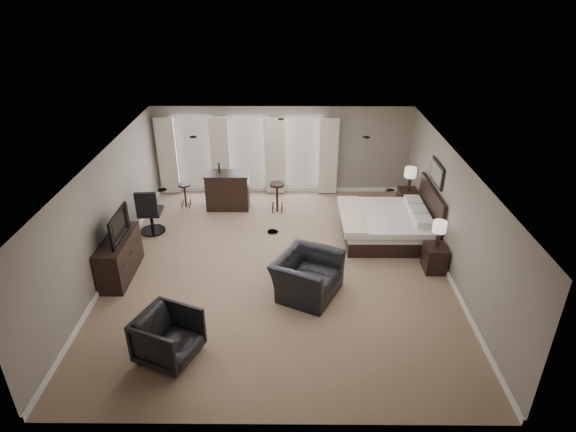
{
  "coord_description": "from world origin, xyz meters",
  "views": [
    {
      "loc": [
        0.27,
        -9.19,
        6.02
      ],
      "look_at": [
        0.2,
        0.4,
        1.1
      ],
      "focal_mm": 30.0,
      "sensor_mm": 36.0,
      "label": 1
    }
  ],
  "objects_px": {
    "nightstand_far": "(407,201)",
    "bar_stool_left": "(185,196)",
    "tv": "(116,236)",
    "armchair_far": "(168,335)",
    "armchair_near": "(307,269)",
    "desk_chair": "(150,210)",
    "bar_stool_right": "(277,197)",
    "bar_counter": "(228,191)",
    "lamp_far": "(410,179)",
    "nightstand_near": "(435,258)",
    "dresser": "(120,257)",
    "bed": "(385,213)",
    "lamp_near": "(438,234)"
  },
  "relations": [
    {
      "from": "bar_stool_left",
      "to": "desk_chair",
      "type": "bearing_deg",
      "value": -111.19
    },
    {
      "from": "nightstand_far",
      "to": "lamp_near",
      "type": "height_order",
      "value": "lamp_near"
    },
    {
      "from": "lamp_near",
      "to": "bar_counter",
      "type": "height_order",
      "value": "lamp_near"
    },
    {
      "from": "bed",
      "to": "nightstand_far",
      "type": "distance_m",
      "value": 1.74
    },
    {
      "from": "bar_counter",
      "to": "desk_chair",
      "type": "xyz_separation_m",
      "value": [
        -1.79,
        -1.42,
        0.08
      ]
    },
    {
      "from": "bed",
      "to": "nightstand_near",
      "type": "relative_size",
      "value": 3.56
    },
    {
      "from": "bed",
      "to": "lamp_near",
      "type": "distance_m",
      "value": 1.72
    },
    {
      "from": "nightstand_near",
      "to": "lamp_near",
      "type": "xyz_separation_m",
      "value": [
        0.0,
        0.0,
        0.61
      ]
    },
    {
      "from": "armchair_far",
      "to": "lamp_near",
      "type": "bearing_deg",
      "value": -39.61
    },
    {
      "from": "lamp_near",
      "to": "armchair_far",
      "type": "bearing_deg",
      "value": -152.32
    },
    {
      "from": "bed",
      "to": "lamp_near",
      "type": "xyz_separation_m",
      "value": [
        0.89,
        -1.45,
        0.23
      ]
    },
    {
      "from": "nightstand_near",
      "to": "tv",
      "type": "bearing_deg",
      "value": -177.81
    },
    {
      "from": "nightstand_near",
      "to": "nightstand_far",
      "type": "height_order",
      "value": "nightstand_far"
    },
    {
      "from": "armchair_far",
      "to": "tv",
      "type": "bearing_deg",
      "value": 55.66
    },
    {
      "from": "armchair_near",
      "to": "desk_chair",
      "type": "bearing_deg",
      "value": 83.12
    },
    {
      "from": "lamp_near",
      "to": "armchair_far",
      "type": "relative_size",
      "value": 0.64
    },
    {
      "from": "bed",
      "to": "desk_chair",
      "type": "relative_size",
      "value": 1.76
    },
    {
      "from": "nightstand_far",
      "to": "bar_stool_left",
      "type": "distance_m",
      "value": 6.2
    },
    {
      "from": "desk_chair",
      "to": "tv",
      "type": "bearing_deg",
      "value": 83.55
    },
    {
      "from": "lamp_near",
      "to": "lamp_far",
      "type": "relative_size",
      "value": 0.94
    },
    {
      "from": "nightstand_far",
      "to": "bar_stool_left",
      "type": "bearing_deg",
      "value": 177.43
    },
    {
      "from": "armchair_near",
      "to": "armchair_far",
      "type": "height_order",
      "value": "armchair_near"
    },
    {
      "from": "bar_counter",
      "to": "lamp_far",
      "type": "bearing_deg",
      "value": -2.66
    },
    {
      "from": "armchair_far",
      "to": "bar_stool_left",
      "type": "relative_size",
      "value": 1.37
    },
    {
      "from": "tv",
      "to": "bar_counter",
      "type": "bearing_deg",
      "value": -29.83
    },
    {
      "from": "armchair_far",
      "to": "bar_stool_right",
      "type": "xyz_separation_m",
      "value": [
        1.71,
        5.69,
        -0.06
      ]
    },
    {
      "from": "bar_stool_left",
      "to": "desk_chair",
      "type": "relative_size",
      "value": 0.58
    },
    {
      "from": "dresser",
      "to": "bar_stool_right",
      "type": "relative_size",
      "value": 1.87
    },
    {
      "from": "tv",
      "to": "armchair_far",
      "type": "bearing_deg",
      "value": -147.05
    },
    {
      "from": "bed",
      "to": "dresser",
      "type": "distance_m",
      "value": 6.27
    },
    {
      "from": "nightstand_near",
      "to": "nightstand_far",
      "type": "xyz_separation_m",
      "value": [
        0.0,
        2.9,
        0.03
      ]
    },
    {
      "from": "armchair_near",
      "to": "desk_chair",
      "type": "height_order",
      "value": "desk_chair"
    },
    {
      "from": "bar_counter",
      "to": "bar_stool_left",
      "type": "height_order",
      "value": "bar_counter"
    },
    {
      "from": "nightstand_near",
      "to": "armchair_near",
      "type": "height_order",
      "value": "armchair_near"
    },
    {
      "from": "armchair_far",
      "to": "desk_chair",
      "type": "distance_m",
      "value": 4.73
    },
    {
      "from": "lamp_near",
      "to": "desk_chair",
      "type": "height_order",
      "value": "desk_chair"
    },
    {
      "from": "bed",
      "to": "bar_counter",
      "type": "bearing_deg",
      "value": 157.62
    },
    {
      "from": "lamp_far",
      "to": "tv",
      "type": "relative_size",
      "value": 0.6
    },
    {
      "from": "dresser",
      "to": "bed",
      "type": "bearing_deg",
      "value": 15.87
    },
    {
      "from": "nightstand_far",
      "to": "lamp_near",
      "type": "xyz_separation_m",
      "value": [
        0.0,
        -2.9,
        0.58
      ]
    },
    {
      "from": "bar_stool_left",
      "to": "nightstand_near",
      "type": "bearing_deg",
      "value": -27.17
    },
    {
      "from": "dresser",
      "to": "lamp_far",
      "type": "bearing_deg",
      "value": 24.58
    },
    {
      "from": "nightstand_far",
      "to": "lamp_far",
      "type": "relative_size",
      "value": 1.01
    },
    {
      "from": "lamp_far",
      "to": "bed",
      "type": "bearing_deg",
      "value": -121.54
    },
    {
      "from": "nightstand_far",
      "to": "bar_stool_left",
      "type": "relative_size",
      "value": 0.94
    },
    {
      "from": "bed",
      "to": "nightstand_near",
      "type": "bearing_deg",
      "value": -58.46
    },
    {
      "from": "dresser",
      "to": "tv",
      "type": "relative_size",
      "value": 1.46
    },
    {
      "from": "tv",
      "to": "armchair_near",
      "type": "xyz_separation_m",
      "value": [
        4.05,
        -0.63,
        -0.42
      ]
    },
    {
      "from": "bed",
      "to": "lamp_near",
      "type": "relative_size",
      "value": 3.5
    },
    {
      "from": "lamp_near",
      "to": "armchair_far",
      "type": "xyz_separation_m",
      "value": [
        -5.29,
        -2.78,
        -0.43
      ]
    }
  ]
}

